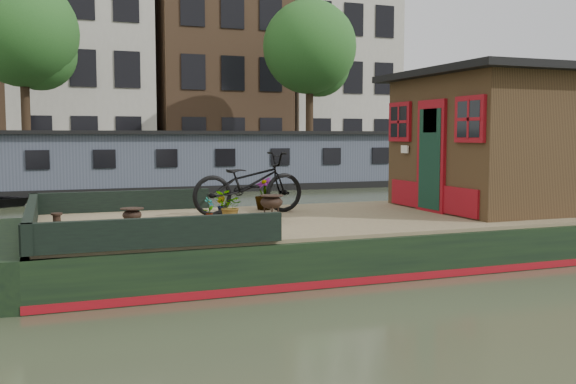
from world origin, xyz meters
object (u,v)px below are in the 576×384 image
object	(u,v)px
brazier_front	(132,221)
brazier_rear	(272,208)
bicycle	(249,183)
cabin	(516,140)
potted_plant_a	(209,208)

from	to	relation	value
brazier_front	brazier_rear	xyz separation A→B (m)	(2.12, 0.53, 0.03)
bicycle	brazier_rear	distance (m)	1.08
brazier_front	cabin	bearing A→B (deg)	6.67
cabin	potted_plant_a	world-z (taller)	cabin
potted_plant_a	brazier_front	bearing A→B (deg)	-140.51
cabin	brazier_front	world-z (taller)	cabin
brazier_front	brazier_rear	world-z (taller)	brazier_rear
potted_plant_a	brazier_rear	bearing A→B (deg)	-32.86
bicycle	brazier_front	bearing A→B (deg)	119.54
cabin	brazier_rear	bearing A→B (deg)	-176.67
brazier_front	potted_plant_a	bearing A→B (deg)	39.49
potted_plant_a	brazier_front	xyz separation A→B (m)	(-1.29, -1.06, -0.00)
brazier_front	brazier_rear	bearing A→B (deg)	13.92
bicycle	brazier_front	xyz separation A→B (m)	(-2.08, -1.56, -0.34)
cabin	brazier_front	bearing A→B (deg)	-173.33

